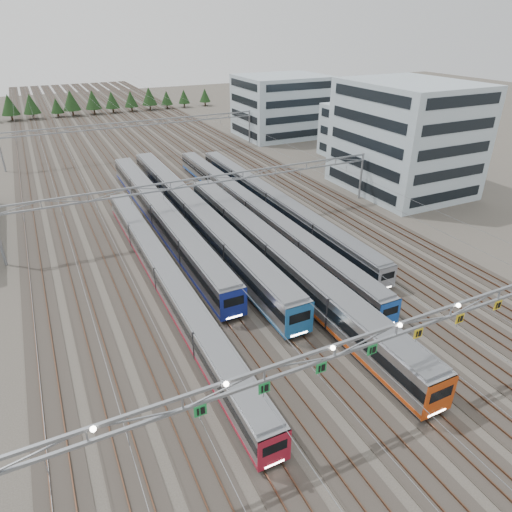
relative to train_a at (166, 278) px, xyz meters
name	(u,v)px	position (x,y,z in m)	size (l,w,h in m)	color
ground	(384,401)	(11.25, -24.45, -1.93)	(400.00, 400.00, 0.00)	#47423A
track_bed	(126,136)	(11.25, 75.55, -0.44)	(54.00, 260.00, 5.42)	#2D2823
train_a	(166,278)	(0.00, 0.00, 0.00)	(2.59, 52.59, 3.37)	black
train_b	(161,215)	(4.50, 17.91, 0.30)	(3.03, 53.99, 3.96)	black
train_c	(195,214)	(9.00, 15.86, 0.39)	(3.17, 60.78, 4.13)	black
train_d	(277,256)	(13.50, -1.56, 0.36)	(3.12, 52.63, 4.07)	black
train_e	(253,210)	(18.00, 14.34, 0.01)	(2.61, 62.73, 3.39)	black
train_f	(273,201)	(22.50, 16.36, -0.02)	(2.56, 55.46, 3.33)	black
gantry_near	(397,333)	(11.20, -24.57, 5.15)	(56.36, 0.61, 8.08)	gray
gantry_mid	(208,186)	(11.25, 15.55, 4.45)	(56.36, 0.36, 8.00)	gray
gantry_far	(137,128)	(11.25, 60.55, 4.45)	(56.36, 0.36, 8.00)	gray
depot_bldg_south	(406,138)	(49.00, 16.47, 7.50)	(18.00, 22.00, 18.87)	#A0B4BF
depot_bldg_mid	(364,133)	(56.10, 36.52, 3.76)	(14.00, 16.00, 11.38)	#A0B4BF
depot_bldg_north	(282,106)	(50.69, 64.68, 5.70)	(22.00, 18.00, 15.26)	#A0B4BF
treeline	(84,102)	(7.20, 118.44, 2.30)	(87.50, 5.60, 7.02)	#332114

